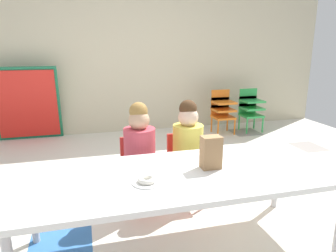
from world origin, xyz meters
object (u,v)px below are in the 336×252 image
Objects in this scene: seated_child_middle_seat at (188,142)px; paper_bag_brown at (211,152)px; kid_chair_green_stack at (250,107)px; paper_plate_near_edge at (147,182)px; folded_activity_table at (27,104)px; craft_table at (181,179)px; kid_chair_orange_stack at (223,108)px; donut_powdered_on_plate at (147,179)px; seated_child_near_camera at (139,146)px.

paper_bag_brown is at bearing -94.19° from seated_child_middle_seat.
paper_plate_near_edge is (-2.26, -2.74, 0.18)m from kid_chair_green_stack.
kid_chair_green_stack is at bearing -6.00° from folded_activity_table.
seated_child_middle_seat is 2.67m from kid_chair_green_stack.
kid_chair_green_stack is 3.19m from paper_bag_brown.
paper_bag_brown is (0.22, 0.03, 0.15)m from craft_table.
kid_chair_orange_stack is 3.27m from donut_powdered_on_plate.
paper_plate_near_edge is (-0.50, -0.73, 0.02)m from seated_child_middle_seat.
craft_table is at bearing 21.35° from donut_powdered_on_plate.
kid_chair_orange_stack reaches higher than craft_table.
paper_bag_brown is 1.93× the size of donut_powdered_on_plate.
seated_child_near_camera is at bearing -62.74° from folded_activity_table.
paper_plate_near_edge is at bearing -69.85° from folded_activity_table.
craft_table is 3.06m from kid_chair_orange_stack.
seated_child_near_camera is 1.35× the size of kid_chair_orange_stack.
paper_plate_near_edge is at bearing -124.42° from seated_child_middle_seat.
folded_activity_table reaches higher than kid_chair_green_stack.
paper_plate_near_edge is at bearing 0.00° from donut_powdered_on_plate.
craft_table is 0.66m from seated_child_near_camera.
kid_chair_green_stack is (2.18, 2.01, -0.16)m from seated_child_near_camera.
craft_table is 2.28× the size of seated_child_middle_seat.
folded_activity_table reaches higher than seated_child_near_camera.
seated_child_near_camera is 1.00× the size of seated_child_middle_seat.
kid_chair_orange_stack is 3.09× the size of paper_bag_brown.
kid_chair_orange_stack is 1.00× the size of kid_chair_green_stack.
donut_powdered_on_plate is at bearing -158.65° from craft_table.
seated_child_near_camera is 0.74m from paper_plate_near_edge.
seated_child_middle_seat is at bearing -122.15° from kid_chair_orange_stack.
seated_child_near_camera is at bearing 103.82° from craft_table.
kid_chair_green_stack is (0.49, 0.00, 0.00)m from kid_chair_orange_stack.
kid_chair_orange_stack reaches higher than donut_powdered_on_plate.
seated_child_middle_seat is (0.26, 0.64, 0.03)m from craft_table.
craft_table is at bearing -172.74° from paper_bag_brown.
seated_child_middle_seat is 0.89m from donut_powdered_on_plate.
seated_child_middle_seat reaches higher than kid_chair_green_stack.
kid_chair_green_stack is at bearing 55.50° from paper_bag_brown.
folded_activity_table is at bearing 110.15° from donut_powdered_on_plate.
donut_powdered_on_plate is (-0.50, -0.73, 0.04)m from seated_child_middle_seat.
craft_table is 2.28× the size of seated_child_near_camera.
craft_table is at bearing 21.35° from paper_plate_near_edge.
kid_chair_orange_stack is 0.63× the size of folded_activity_table.
seated_child_middle_seat is at bearing -55.32° from folded_activity_table.
seated_child_near_camera reaches higher than craft_table.
paper_bag_brown is (1.59, -2.98, 0.14)m from folded_activity_table.
seated_child_middle_seat reaches higher than craft_table.
kid_chair_green_stack reaches higher than craft_table.
paper_bag_brown is (-0.04, -0.61, 0.12)m from seated_child_middle_seat.
craft_table is 0.69m from seated_child_middle_seat.
paper_bag_brown is at bearing 14.88° from donut_powdered_on_plate.
kid_chair_green_stack is (1.76, 2.01, -0.16)m from seated_child_middle_seat.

